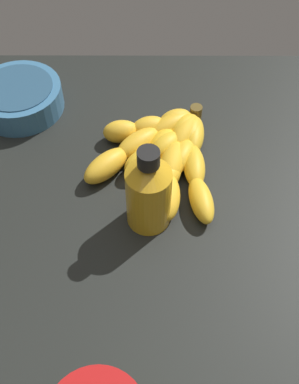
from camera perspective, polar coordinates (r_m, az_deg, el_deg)
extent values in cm
cube|color=black|center=(66.69, -0.99, -6.21)|extent=(80.56, 63.75, 4.25)
ellipsoid|color=gold|center=(76.64, 3.19, 8.74)|extent=(5.76, 6.75, 3.66)
ellipsoid|color=gold|center=(75.38, -0.05, 7.90)|extent=(5.11, 6.52, 3.66)
ellipsoid|color=gold|center=(74.89, -3.51, 7.41)|extent=(4.31, 6.12, 3.66)
ellipsoid|color=gold|center=(75.82, 2.78, 8.18)|extent=(7.75, 8.97, 3.71)
ellipsoid|color=gold|center=(72.95, -1.31, 5.97)|extent=(8.21, 8.75, 3.71)
ellipsoid|color=gold|center=(70.19, -5.33, 3.24)|extent=(8.58, 8.43, 3.71)
ellipsoid|color=gold|center=(75.98, 3.82, 8.06)|extent=(6.50, 6.42, 3.39)
ellipsoid|color=gold|center=(73.41, 1.58, 6.16)|extent=(6.62, 6.20, 3.39)
ellipsoid|color=gold|center=(70.85, -0.51, 3.95)|extent=(6.67, 5.92, 3.39)
ellipsoid|color=gold|center=(75.48, 4.24, 7.82)|extent=(7.16, 6.39, 3.69)
ellipsoid|color=gold|center=(72.62, 2.05, 5.66)|extent=(7.04, 6.84, 3.69)
ellipsoid|color=gold|center=(70.34, -0.80, 3.67)|extent=(6.71, 7.10, 3.69)
ellipsoid|color=gold|center=(74.77, 4.35, 7.28)|extent=(9.04, 6.83, 3.73)
ellipsoid|color=gold|center=(70.44, 2.82, 3.70)|extent=(8.89, 5.56, 3.73)
ellipsoid|color=gold|center=(66.33, 2.18, -0.54)|extent=(8.40, 4.09, 3.73)
ellipsoid|color=gold|center=(75.13, 5.18, 7.32)|extent=(7.37, 4.79, 3.42)
ellipsoid|color=gold|center=(71.50, 4.03, 4.40)|extent=(7.61, 5.92, 3.42)
ellipsoid|color=gold|center=(68.35, 1.90, 1.49)|extent=(7.50, 6.79, 3.42)
ellipsoid|color=gold|center=(74.83, 5.46, 6.96)|extent=(8.40, 4.19, 3.25)
ellipsoid|color=gold|center=(70.48, 5.50, 3.20)|extent=(8.15, 3.46, 3.25)
ellipsoid|color=gold|center=(66.59, 6.35, -1.00)|extent=(8.51, 4.59, 3.25)
cylinder|color=brown|center=(78.09, 5.69, 9.51)|extent=(2.00, 2.00, 3.00)
cylinder|color=gold|center=(62.40, -0.12, -0.67)|extent=(6.15, 6.15, 9.78)
cone|color=gold|center=(57.83, -0.13, 2.77)|extent=(6.15, 6.15, 1.87)
cylinder|color=black|center=(56.25, -0.13, 4.13)|extent=(2.87, 2.87, 2.29)
cylinder|color=teal|center=(82.99, -15.65, 11.06)|extent=(14.50, 14.50, 4.40)
cylinder|color=navy|center=(82.74, -15.71, 11.27)|extent=(11.89, 11.89, 3.96)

